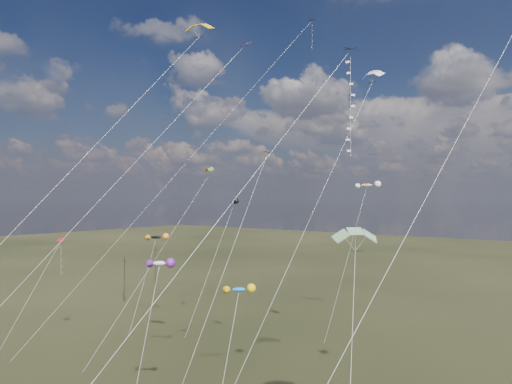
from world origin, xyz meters
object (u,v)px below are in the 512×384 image
Objects in this scene: utility_pole_near at (124,279)px; parafoil_yellow at (197,26)px; utility_pole_far at (155,265)px; novelty_black_orange at (156,237)px.

utility_pole_near is 53.89m from parafoil_yellow.
parafoil_yellow is at bearing -29.66° from utility_pole_near.
utility_pole_far is 31.56m from novelty_black_orange.
parafoil_yellow is 35.99m from novelty_black_orange.
parafoil_yellow is (47.39, -36.44, 29.15)m from utility_pole_far.
parafoil_yellow is at bearing -34.32° from novelty_black_orange.
parafoil_yellow reaches higher than novelty_black_orange.
parafoil_yellow reaches higher than utility_pole_far.
parafoil_yellow is at bearing -37.55° from utility_pole_far.
utility_pole_far is 66.51m from parafoil_yellow.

